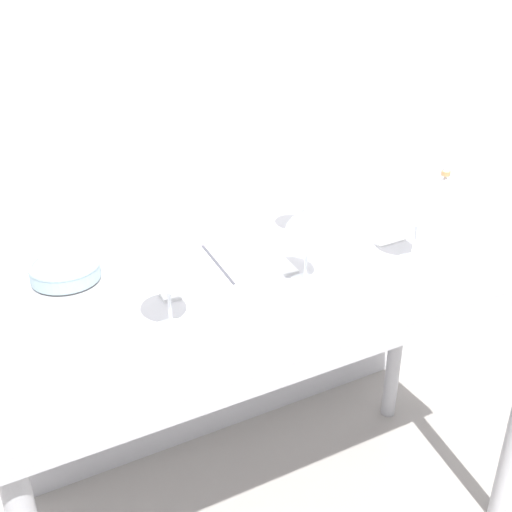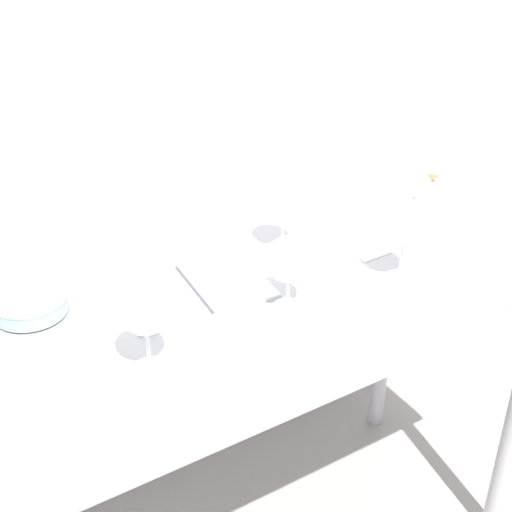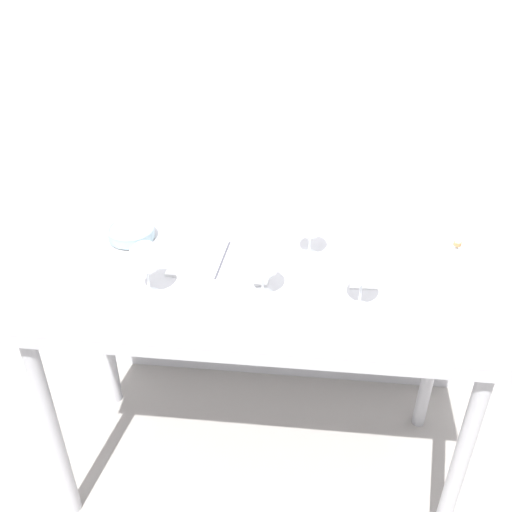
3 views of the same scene
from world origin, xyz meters
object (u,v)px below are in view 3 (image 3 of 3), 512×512
at_px(tasting_sheet_upper, 376,267).
at_px(tasting_bowl, 131,232).
at_px(decanter_funnel, 454,257).
at_px(wine_glass_near_right, 363,270).
at_px(wine_glass_far_right, 311,225).
at_px(wine_glass_near_center, 263,264).
at_px(open_notebook, 223,261).
at_px(wine_glass_near_left, 145,259).

distance_m(tasting_sheet_upper, tasting_bowl, 0.80).
bearing_deg(decanter_funnel, wine_glass_near_right, -143.07).
distance_m(wine_glass_far_right, decanter_funnel, 0.45).
height_order(tasting_sheet_upper, tasting_bowl, tasting_bowl).
bearing_deg(wine_glass_near_center, decanter_funnel, 18.35).
relative_size(wine_glass_near_center, decanter_funnel, 1.24).
relative_size(open_notebook, tasting_bowl, 2.10).
xyz_separation_m(wine_glass_near_center, wine_glass_far_right, (0.13, 0.22, 0.00)).
bearing_deg(wine_glass_near_left, tasting_bowl, 114.98).
bearing_deg(wine_glass_near_right, decanter_funnel, 36.93).
relative_size(tasting_bowl, decanter_funnel, 1.18).
height_order(wine_glass_near_left, tasting_bowl, wine_glass_near_left).
bearing_deg(wine_glass_near_left, open_notebook, 44.94).
relative_size(wine_glass_near_left, tasting_bowl, 1.15).
relative_size(wine_glass_near_left, wine_glass_near_center, 1.10).
relative_size(wine_glass_near_center, tasting_sheet_upper, 0.72).
xyz_separation_m(wine_glass_near_left, tasting_bowl, (-0.13, 0.29, -0.10)).
bearing_deg(tasting_sheet_upper, open_notebook, -179.21).
height_order(wine_glass_near_center, wine_glass_far_right, same).
height_order(wine_glass_near_center, open_notebook, wine_glass_near_center).
bearing_deg(tasting_bowl, wine_glass_near_right, -21.45).
bearing_deg(wine_glass_far_right, tasting_bowl, 175.95).
distance_m(wine_glass_near_left, wine_glass_near_right, 0.60).
distance_m(wine_glass_near_center, tasting_sheet_upper, 0.39).
bearing_deg(tasting_bowl, wine_glass_far_right, -4.05).
xyz_separation_m(wine_glass_near_left, open_notebook, (0.19, 0.18, -0.12)).
bearing_deg(decanter_funnel, wine_glass_far_right, 176.44).
bearing_deg(wine_glass_far_right, wine_glass_near_center, -120.49).
relative_size(wine_glass_far_right, tasting_sheet_upper, 0.72).
bearing_deg(decanter_funnel, wine_glass_near_left, -166.18).
relative_size(wine_glass_near_left, wine_glass_near_right, 0.96).
relative_size(wine_glass_near_center, wine_glass_near_right, 0.88).
bearing_deg(tasting_bowl, tasting_sheet_upper, -5.93).
height_order(open_notebook, decanter_funnel, decanter_funnel).
height_order(wine_glass_near_right, decanter_funnel, wine_glass_near_right).
height_order(open_notebook, tasting_bowl, tasting_bowl).
height_order(wine_glass_near_center, tasting_sheet_upper, wine_glass_near_center).
bearing_deg(wine_glass_near_right, tasting_bowl, 158.55).
relative_size(wine_glass_far_right, tasting_bowl, 1.05).
bearing_deg(wine_glass_near_right, open_notebook, 155.90).
xyz_separation_m(wine_glass_far_right, tasting_sheet_upper, (0.21, -0.04, -0.11)).
xyz_separation_m(wine_glass_near_right, tasting_sheet_upper, (0.06, 0.21, -0.13)).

